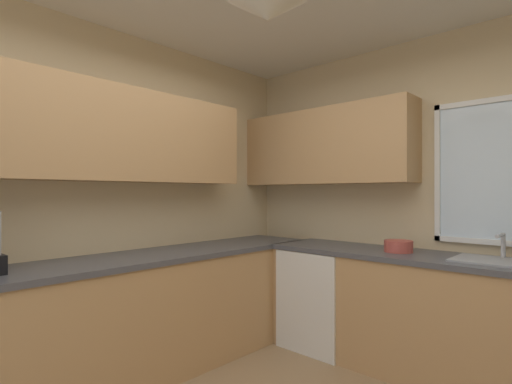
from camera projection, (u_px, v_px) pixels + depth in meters
room_shell at (276, 126)px, 2.38m from camera, size 3.57×4.03×2.71m
counter_run_left at (118, 322)px, 2.77m from camera, size 0.65×3.64×0.90m
counter_run_back at (437, 317)px, 2.87m from camera, size 2.66×0.65×0.90m
dishwasher at (323, 297)px, 3.50m from camera, size 0.60×0.60×0.86m
sink_assembly at (498, 261)px, 2.61m from camera, size 0.54×0.40×0.19m
bowl at (398, 246)px, 3.07m from camera, size 0.22×0.22×0.09m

